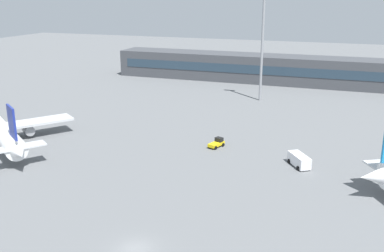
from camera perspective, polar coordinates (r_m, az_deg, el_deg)
The scene contains 5 objects.
ground_plane at distance 88.49m, azimuth 4.55°, elevation -2.34°, with size 400.00×400.00×0.00m, color slate.
terminal_building at distance 150.53m, azimuth 11.49°, elevation 7.13°, with size 114.00×12.13×9.00m.
baggage_tug_yellow at distance 86.57m, azimuth 3.24°, elevation -2.19°, with size 2.77×3.90×1.75m.
service_van_white at distance 79.11m, azimuth 13.62°, elevation -4.29°, with size 4.58×5.43×2.08m.
floodlight_tower_west at distance 122.94m, azimuth 9.06°, elevation 10.83°, with size 3.20×0.80×28.99m.
Camera 1 is at (22.02, -40.67, 28.95)m, focal length 41.41 mm.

